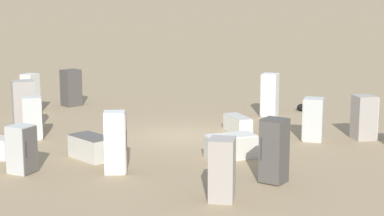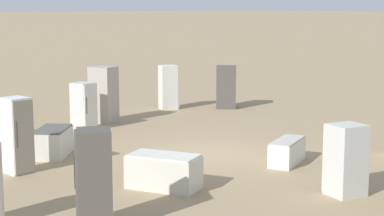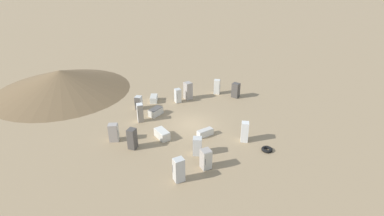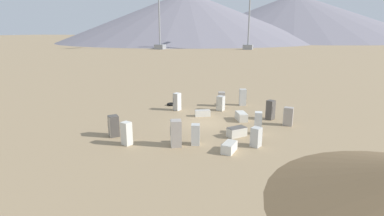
{
  "view_description": "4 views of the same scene",
  "coord_description": "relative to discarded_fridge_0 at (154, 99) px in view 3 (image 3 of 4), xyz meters",
  "views": [
    {
      "loc": [
        1.68,
        -22.76,
        5.31
      ],
      "look_at": [
        0.38,
        0.79,
        0.91
      ],
      "focal_mm": 60.0,
      "sensor_mm": 36.0,
      "label": 1
    },
    {
      "loc": [
        12.57,
        -11.44,
        3.95
      ],
      "look_at": [
        -0.77,
        0.08,
        1.16
      ],
      "focal_mm": 60.0,
      "sensor_mm": 36.0,
      "label": 2
    },
    {
      "loc": [
        24.31,
        -4.14,
        14.1
      ],
      "look_at": [
        -0.3,
        0.03,
        1.63
      ],
      "focal_mm": 28.0,
      "sensor_mm": 36.0,
      "label": 3
    },
    {
      "loc": [
        -24.83,
        -6.61,
        8.04
      ],
      "look_at": [
        -0.05,
        1.21,
        1.32
      ],
      "focal_mm": 28.0,
      "sensor_mm": 36.0,
      "label": 4
    }
  ],
  "objects": [
    {
      "name": "ground_plane",
      "position": [
        5.84,
        3.29,
        -0.33
      ],
      "size": [
        1000.0,
        1000.0,
        0.0
      ],
      "primitive_type": "plane",
      "color": "#9E8460"
    },
    {
      "name": "dirt_mound",
      "position": [
        -4.72,
        -10.5,
        0.96
      ],
      "size": [
        15.66,
        15.66,
        2.58
      ],
      "color": "brown",
      "rests_on": "ground_plane"
    },
    {
      "name": "discarded_fridge_0",
      "position": [
        0.0,
        0.0,
        0.0
      ],
      "size": [
        1.5,
        0.94,
        0.66
      ],
      "rotation": [
        0.0,
        0.0,
        1.42
      ],
      "color": "silver",
      "rests_on": "ground_plane"
    },
    {
      "name": "discarded_fridge_1",
      "position": [
        3.25,
        0.01,
        0.04
      ],
      "size": [
        1.61,
        1.59,
        0.74
      ],
      "rotation": [
        0.0,
        0.0,
        0.81
      ],
      "color": "beige",
      "rests_on": "ground_plane"
    },
    {
      "name": "discarded_fridge_2",
      "position": [
        8.84,
        -2.21,
        0.58
      ],
      "size": [
        0.87,
        0.88,
        1.81
      ],
      "rotation": [
        0.0,
        0.0,
        2.61
      ],
      "color": "#4C4742",
      "rests_on": "ground_plane"
    },
    {
      "name": "discarded_fridge_3",
      "position": [
        9.32,
        7.24,
        0.58
      ],
      "size": [
        0.82,
        0.77,
        1.81
      ],
      "rotation": [
        0.0,
        0.0,
        1.25
      ],
      "color": "white",
      "rests_on": "ground_plane"
    },
    {
      "name": "discarded_fridge_4",
      "position": [
        1.57,
        -1.64,
        0.38
      ],
      "size": [
        0.87,
        0.83,
        1.41
      ],
      "rotation": [
        0.0,
        0.0,
        4.32
      ],
      "color": "silver",
      "rests_on": "ground_plane"
    },
    {
      "name": "discarded_fridge_5",
      "position": [
        7.67,
        0.31,
        0.05
      ],
      "size": [
        1.75,
        1.38,
        0.76
      ],
      "rotation": [
        0.0,
        0.0,
        5.16
      ],
      "color": "beige",
      "rests_on": "ground_plane"
    },
    {
      "name": "discarded_fridge_6",
      "position": [
        -0.1,
        3.84,
        0.64
      ],
      "size": [
        1.02,
        1.01,
        1.93
      ],
      "rotation": [
        0.0,
        0.0,
        0.41
      ],
      "color": "#A89E93",
      "rests_on": "ground_plane"
    },
    {
      "name": "discarded_fridge_7",
      "position": [
        4.3,
        -1.5,
        0.58
      ],
      "size": [
        0.71,
        0.63,
        1.82
      ],
      "rotation": [
        0.0,
        0.0,
        4.83
      ],
      "color": "white",
      "rests_on": "ground_plane"
    },
    {
      "name": "discarded_fridge_8",
      "position": [
        7.42,
        -3.79,
        0.48
      ],
      "size": [
        0.7,
        0.85,
        1.61
      ],
      "rotation": [
        0.0,
        0.0,
        6.17
      ],
      "color": "#A89E93",
      "rests_on": "ground_plane"
    },
    {
      "name": "discarded_fridge_9",
      "position": [
        0.38,
        9.21,
        0.51
      ],
      "size": [
        1.04,
        1.04,
        1.67
      ],
      "rotation": [
        0.0,
        0.0,
        0.79
      ],
      "color": "#4C4742",
      "rests_on": "ground_plane"
    },
    {
      "name": "discarded_fridge_10",
      "position": [
        10.58,
        2.9,
        0.43
      ],
      "size": [
        0.83,
        0.82,
        1.53
      ],
      "rotation": [
        0.0,
        0.0,
        1.34
      ],
      "color": "silver",
      "rests_on": "ground_plane"
    },
    {
      "name": "discarded_fridge_11",
      "position": [
        7.94,
        4.1,
        -0.02
      ],
      "size": [
        1.1,
        1.58,
        0.62
      ],
      "rotation": [
        0.0,
        0.0,
        0.41
      ],
      "color": "silver",
      "rests_on": "ground_plane"
    },
    {
      "name": "discarded_fridge_12",
      "position": [
        -0.92,
        7.35,
        0.53
      ],
      "size": [
        0.76,
        0.83,
        1.71
      ],
      "rotation": [
        0.0,
        0.0,
        5.93
      ],
      "color": "silver",
      "rests_on": "ground_plane"
    },
    {
      "name": "discarded_fridge_13",
      "position": [
        13.51,
        1.04,
        0.59
      ],
      "size": [
        0.8,
        0.88,
        1.83
      ],
      "rotation": [
        0.0,
        0.0,
        3.46
      ],
      "color": "silver",
      "rests_on": "ground_plane"
    },
    {
      "name": "discarded_fridge_14",
      "position": [
        12.43,
        3.2,
        0.46
      ],
      "size": [
        0.9,
        0.87,
        1.58
      ],
      "rotation": [
        0.0,
        0.0,
        4.98
      ],
      "color": "#A89E93",
      "rests_on": "ground_plane"
    },
    {
      "name": "discarded_fridge_15",
      "position": [
        0.61,
        2.59,
        0.44
      ],
      "size": [
        0.79,
        0.74,
        1.54
      ],
      "rotation": [
        0.0,
        0.0,
        4.97
      ],
      "color": "silver",
      "rests_on": "ground_plane"
    },
    {
      "name": "scrap_tire",
      "position": [
        11.08,
        8.61,
        -0.2
      ],
      "size": [
        0.9,
        0.9,
        0.25
      ],
      "color": "black",
      "rests_on": "ground_plane"
    }
  ]
}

